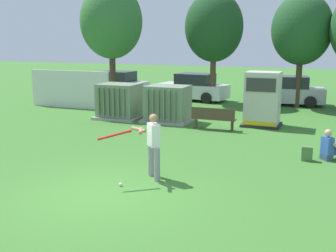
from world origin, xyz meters
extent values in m
plane|color=#3D752D|center=(0.00, 0.00, 0.00)|extent=(96.00, 96.00, 0.00)
cube|color=silver|center=(-8.21, 10.50, 1.00)|extent=(4.80, 0.12, 2.00)
cube|color=#9E9B93|center=(-4.26, 8.77, 0.06)|extent=(2.10, 1.70, 0.12)
cube|color=gray|center=(-4.26, 8.77, 0.87)|extent=(1.80, 1.40, 1.50)
cube|color=#63755B|center=(-4.90, 8.01, 0.87)|extent=(0.06, 0.12, 1.27)
cube|color=#63755B|center=(-4.64, 8.01, 0.87)|extent=(0.06, 0.12, 1.27)
cube|color=#63755B|center=(-4.39, 8.01, 0.87)|extent=(0.06, 0.12, 1.27)
cube|color=#63755B|center=(-4.13, 8.01, 0.87)|extent=(0.06, 0.12, 1.27)
cube|color=#63755B|center=(-3.88, 8.01, 0.87)|extent=(0.06, 0.12, 1.27)
cube|color=#63755B|center=(-3.62, 8.01, 0.87)|extent=(0.06, 0.12, 1.27)
cube|color=#9E9B93|center=(-1.87, 8.85, 0.06)|extent=(2.10, 1.70, 0.12)
cube|color=gray|center=(-1.87, 8.85, 0.87)|extent=(1.80, 1.40, 1.50)
cube|color=#63755B|center=(-2.51, 8.09, 0.87)|extent=(0.06, 0.12, 1.27)
cube|color=#63755B|center=(-2.25, 8.09, 0.87)|extent=(0.06, 0.12, 1.27)
cube|color=#63755B|center=(-2.00, 8.09, 0.87)|extent=(0.06, 0.12, 1.27)
cube|color=#63755B|center=(-1.74, 8.09, 0.87)|extent=(0.06, 0.12, 1.27)
cube|color=#63755B|center=(-1.49, 8.09, 0.87)|extent=(0.06, 0.12, 1.27)
cube|color=#63755B|center=(-1.23, 8.09, 0.87)|extent=(0.06, 0.12, 1.27)
cube|color=#262626|center=(2.19, 9.50, 0.05)|extent=(1.60, 1.40, 0.10)
cube|color=beige|center=(2.19, 9.50, 1.20)|extent=(1.40, 1.20, 2.20)
cube|color=#383838|center=(2.19, 8.88, 1.81)|extent=(1.19, 0.04, 0.55)
cube|color=yellow|center=(2.19, 8.88, 0.20)|extent=(1.33, 0.04, 0.16)
cube|color=#4C3828|center=(0.49, 8.00, 0.45)|extent=(1.80, 0.42, 0.05)
cube|color=#4C3828|center=(0.49, 7.82, 0.70)|extent=(1.80, 0.06, 0.44)
cylinder|color=#4C3828|center=(-0.28, 8.13, 0.21)|extent=(0.06, 0.06, 0.42)
cylinder|color=#4C3828|center=(1.25, 8.15, 0.21)|extent=(0.06, 0.06, 0.42)
cylinder|color=#4C3828|center=(-0.27, 7.85, 0.21)|extent=(0.06, 0.06, 0.42)
cylinder|color=#4C3828|center=(1.26, 7.87, 0.21)|extent=(0.06, 0.06, 0.42)
cylinder|color=gray|center=(0.82, 1.32, 0.44)|extent=(0.16, 0.16, 0.88)
cylinder|color=gray|center=(0.49, 1.67, 0.44)|extent=(0.16, 0.16, 0.88)
cube|color=white|center=(0.66, 1.49, 1.18)|extent=(0.45, 0.46, 0.60)
sphere|color=#9E7051|center=(0.66, 1.49, 1.62)|extent=(0.23, 0.23, 0.23)
cylinder|color=#9E7051|center=(0.45, 1.17, 1.34)|extent=(0.30, 0.53, 0.09)
cylinder|color=#9E7051|center=(0.32, 1.30, 1.34)|extent=(0.52, 0.33, 0.09)
cylinder|color=red|center=(-0.11, 0.77, 1.27)|extent=(0.66, 0.63, 0.21)
sphere|color=red|center=(0.20, 1.06, 1.34)|extent=(0.08, 0.08, 0.08)
sphere|color=white|center=(0.12, 0.62, 0.04)|extent=(0.09, 0.09, 0.09)
cube|color=#384C75|center=(4.88, 5.01, 0.10)|extent=(0.40, 0.41, 0.20)
cube|color=#3359B2|center=(4.88, 5.01, 0.46)|extent=(0.40, 0.42, 0.52)
sphere|color=#DBAD89|center=(4.88, 5.01, 0.85)|extent=(0.22, 0.22, 0.22)
cylinder|color=#384C75|center=(4.99, 5.23, 0.22)|extent=(0.43, 0.39, 0.13)
cylinder|color=#384C75|center=(5.12, 5.08, 0.22)|extent=(0.43, 0.39, 0.13)
cylinder|color=#DBAD89|center=(4.91, 5.33, 0.42)|extent=(0.37, 0.33, 0.32)
cube|color=#4C723F|center=(4.33, 4.71, 0.22)|extent=(0.34, 0.23, 0.44)
cube|color=#3D5B33|center=(4.31, 4.84, 0.15)|extent=(0.23, 0.08, 0.22)
cylinder|color=#4C3828|center=(-6.95, 13.01, 1.43)|extent=(0.35, 0.35, 2.85)
ellipsoid|color=#387038|center=(-6.95, 13.01, 4.62)|extent=(3.51, 3.51, 4.17)
cylinder|color=brown|center=(-1.54, 15.02, 1.33)|extent=(0.33, 0.33, 2.66)
ellipsoid|color=#1E4723|center=(-1.54, 15.02, 4.31)|extent=(3.27, 3.27, 3.89)
cylinder|color=#4C3828|center=(3.18, 15.25, 1.28)|extent=(0.32, 0.32, 2.56)
ellipsoid|color=#235128|center=(3.18, 15.25, 4.15)|extent=(3.15, 3.15, 3.74)
cube|color=#B2B2B7|center=(-8.24, 15.63, 0.58)|extent=(4.30, 1.95, 0.80)
cube|color=#262B33|center=(-8.09, 15.62, 1.30)|extent=(2.19, 1.69, 0.64)
cylinder|color=black|center=(-9.59, 14.86, 0.32)|extent=(0.65, 0.26, 0.64)
cylinder|color=black|center=(-9.49, 16.55, 0.32)|extent=(0.65, 0.26, 0.64)
cylinder|color=black|center=(-6.99, 14.70, 0.32)|extent=(0.65, 0.26, 0.64)
cylinder|color=black|center=(-6.89, 16.39, 0.32)|extent=(0.65, 0.26, 0.64)
cube|color=silver|center=(-2.97, 15.72, 0.58)|extent=(4.39, 2.26, 0.80)
cube|color=#262B33|center=(-2.82, 15.69, 1.30)|extent=(2.30, 1.84, 0.64)
cylinder|color=black|center=(-4.37, 15.05, 0.32)|extent=(0.66, 0.31, 0.64)
cylinder|color=black|center=(-4.14, 16.74, 0.32)|extent=(0.66, 0.31, 0.64)
cylinder|color=black|center=(-1.79, 14.69, 0.32)|extent=(0.66, 0.31, 0.64)
cylinder|color=black|center=(-1.56, 16.38, 0.32)|extent=(0.66, 0.31, 0.64)
cube|color=#B2B2B7|center=(2.45, 15.89, 0.58)|extent=(4.40, 2.28, 0.80)
cube|color=#262B33|center=(2.60, 15.91, 1.30)|extent=(2.30, 1.84, 0.64)
cylinder|color=black|center=(1.28, 14.86, 0.32)|extent=(0.66, 0.31, 0.64)
cylinder|color=black|center=(1.04, 16.55, 0.32)|extent=(0.66, 0.31, 0.64)
cylinder|color=black|center=(3.86, 15.23, 0.32)|extent=(0.66, 0.31, 0.64)
cylinder|color=black|center=(3.62, 16.92, 0.32)|extent=(0.66, 0.31, 0.64)
camera|label=1|loc=(4.89, -8.14, 3.61)|focal=44.34mm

